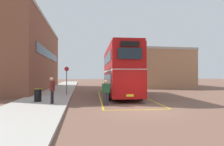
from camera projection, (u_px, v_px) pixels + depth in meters
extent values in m
plane|color=brown|center=(108.00, 90.00, 25.18)|extent=(135.60, 135.60, 0.00)
cube|color=#B2ADA3|center=(60.00, 89.00, 26.46)|extent=(4.00, 57.60, 0.14)
cube|color=brown|center=(26.00, 58.00, 25.93)|extent=(6.12, 20.81, 9.02)
cube|color=#19232D|center=(49.00, 55.00, 26.45)|extent=(0.06, 15.82, 1.10)
cube|color=#A89E8E|center=(26.00, 24.00, 25.98)|extent=(6.24, 20.93, 0.36)
cube|color=#AD7A56|center=(150.00, 70.00, 36.09)|extent=(8.53, 17.36, 5.90)
cube|color=#232D38|center=(129.00, 69.00, 35.38)|extent=(0.06, 13.20, 1.10)
cube|color=#A89E8E|center=(150.00, 54.00, 36.12)|extent=(8.65, 17.48, 0.36)
cylinder|color=black|center=(105.00, 89.00, 21.51)|extent=(0.35, 1.02, 1.00)
cylinder|color=black|center=(127.00, 88.00, 21.76)|extent=(0.35, 1.02, 1.00)
cylinder|color=black|center=(109.00, 94.00, 14.95)|extent=(0.35, 1.02, 1.00)
cylinder|color=black|center=(141.00, 94.00, 15.20)|extent=(0.35, 1.02, 1.00)
cube|color=#A80F0F|center=(120.00, 82.00, 18.36)|extent=(3.23, 10.78, 2.10)
cube|color=#A80F0F|center=(120.00, 61.00, 18.39)|extent=(3.21, 10.56, 2.10)
cube|color=#A80F0F|center=(120.00, 49.00, 18.40)|extent=(3.10, 10.45, 0.20)
cube|color=silver|center=(120.00, 71.00, 18.37)|extent=(3.25, 10.67, 0.14)
cube|color=#19232D|center=(107.00, 79.00, 18.24)|extent=(0.63, 8.70, 0.84)
cube|color=#19232D|center=(107.00, 60.00, 18.26)|extent=(0.63, 8.70, 0.84)
cube|color=#19232D|center=(132.00, 79.00, 18.49)|extent=(0.63, 8.70, 0.84)
cube|color=#19232D|center=(132.00, 60.00, 18.51)|extent=(0.63, 8.70, 0.84)
cube|color=#19232D|center=(130.00, 53.00, 13.08)|extent=(1.74, 0.16, 0.80)
cube|color=black|center=(130.00, 44.00, 13.08)|extent=(1.37, 0.13, 0.36)
cube|color=#19232D|center=(114.00, 77.00, 23.68)|extent=(1.99, 0.18, 1.00)
cube|color=yellow|center=(130.00, 95.00, 13.05)|extent=(0.52, 0.07, 0.16)
cylinder|color=black|center=(109.00, 82.00, 41.97)|extent=(0.36, 0.94, 0.92)
cylinder|color=black|center=(120.00, 82.00, 42.12)|extent=(0.36, 0.94, 0.92)
cylinder|color=black|center=(110.00, 83.00, 36.23)|extent=(0.36, 0.94, 0.92)
cylinder|color=black|center=(123.00, 83.00, 36.38)|extent=(0.36, 0.94, 0.92)
cube|color=#B71414|center=(115.00, 77.00, 39.19)|extent=(3.46, 9.79, 2.60)
cube|color=silver|center=(115.00, 71.00, 39.20)|extent=(3.27, 9.39, 0.12)
cube|color=#19232D|center=(109.00, 76.00, 39.11)|extent=(0.84, 7.63, 0.96)
cube|color=#19232D|center=(121.00, 76.00, 39.27)|extent=(0.84, 7.63, 0.96)
cube|color=#19232D|center=(114.00, 76.00, 43.99)|extent=(1.96, 0.25, 1.10)
cylinder|color=#2D2D38|center=(108.00, 99.00, 12.68)|extent=(0.14, 0.14, 0.84)
cylinder|color=#2D2D38|center=(104.00, 99.00, 12.64)|extent=(0.14, 0.14, 0.84)
cube|color=#1E4728|center=(106.00, 88.00, 12.66)|extent=(0.50, 0.23, 0.63)
cylinder|color=#1E4728|center=(110.00, 88.00, 12.71)|extent=(0.09, 0.09, 0.60)
cylinder|color=#1E4728|center=(102.00, 88.00, 12.62)|extent=(0.09, 0.09, 0.60)
sphere|color=tan|center=(106.00, 82.00, 12.65)|extent=(0.23, 0.23, 0.23)
cylinder|color=black|center=(52.00, 97.00, 12.37)|extent=(0.14, 0.14, 0.86)
cylinder|color=black|center=(53.00, 97.00, 12.60)|extent=(0.14, 0.14, 0.86)
cube|color=#591E19|center=(52.00, 86.00, 12.49)|extent=(0.28, 0.52, 0.65)
cylinder|color=#591E19|center=(51.00, 86.00, 12.24)|extent=(0.09, 0.09, 0.61)
cylinder|color=#591E19|center=(53.00, 85.00, 12.74)|extent=(0.09, 0.09, 0.61)
sphere|color=tan|center=(52.00, 79.00, 12.50)|extent=(0.23, 0.23, 0.23)
cylinder|color=black|center=(38.00, 95.00, 13.54)|extent=(0.51, 0.51, 0.90)
cylinder|color=olive|center=(38.00, 89.00, 13.54)|extent=(0.54, 0.54, 0.04)
cylinder|color=#4C4C51|center=(67.00, 81.00, 18.34)|extent=(0.08, 0.08, 2.72)
cylinder|color=red|center=(67.00, 69.00, 18.36)|extent=(0.43, 0.14, 0.44)
cube|color=gold|center=(100.00, 97.00, 17.10)|extent=(0.99, 12.61, 0.01)
cube|color=gold|center=(143.00, 97.00, 17.50)|extent=(0.99, 12.61, 0.01)
cube|color=gold|center=(138.00, 110.00, 11.02)|extent=(4.21, 0.41, 0.01)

